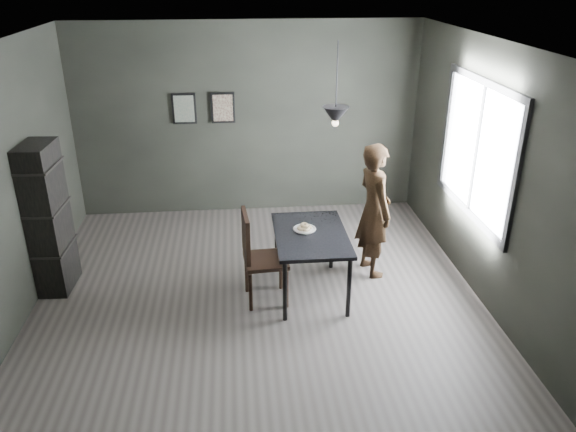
{
  "coord_description": "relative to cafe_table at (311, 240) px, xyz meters",
  "views": [
    {
      "loc": [
        -0.2,
        -5.55,
        3.48
      ],
      "look_at": [
        0.35,
        0.05,
        0.95
      ],
      "focal_mm": 35.0,
      "sensor_mm": 36.0,
      "label": 1
    }
  ],
  "objects": [
    {
      "name": "white_plate",
      "position": [
        -0.06,
        0.09,
        0.08
      ],
      "size": [
        0.23,
        0.23,
        0.01
      ],
      "primitive_type": "cylinder",
      "color": "white",
      "rests_on": "cafe_table"
    },
    {
      "name": "ceiling",
      "position": [
        -0.6,
        0.0,
        2.13
      ],
      "size": [
        5.0,
        5.0,
        0.02
      ],
      "color": "silver",
      "rests_on": "ground"
    },
    {
      "name": "back_wall",
      "position": [
        -0.6,
        2.5,
        0.73
      ],
      "size": [
        5.0,
        0.1,
        2.8
      ],
      "primitive_type": "cube",
      "color": "black",
      "rests_on": "ground"
    },
    {
      "name": "framed_print_right",
      "position": [
        -0.95,
        2.47,
        0.93
      ],
      "size": [
        0.34,
        0.04,
        0.44
      ],
      "color": "black",
      "rests_on": "ground"
    },
    {
      "name": "ground",
      "position": [
        -0.6,
        0.0,
        -0.67
      ],
      "size": [
        5.0,
        5.0,
        0.0
      ],
      "primitive_type": "plane",
      "color": "#393431",
      "rests_on": "ground"
    },
    {
      "name": "donut_pile",
      "position": [
        -0.06,
        0.09,
        0.11
      ],
      "size": [
        0.17,
        0.17,
        0.07
      ],
      "rotation": [
        0.0,
        0.0,
        0.31
      ],
      "color": "#F7E8C0",
      "rests_on": "white_plate"
    },
    {
      "name": "framed_print_left",
      "position": [
        -1.5,
        2.47,
        0.93
      ],
      "size": [
        0.34,
        0.04,
        0.44
      ],
      "color": "black",
      "rests_on": "ground"
    },
    {
      "name": "pendant_lamp",
      "position": [
        0.25,
        0.1,
        1.38
      ],
      "size": [
        0.28,
        0.28,
        0.86
      ],
      "color": "black",
      "rests_on": "ground"
    },
    {
      "name": "cafe_table",
      "position": [
        0.0,
        0.0,
        0.0
      ],
      "size": [
        0.8,
        1.2,
        0.75
      ],
      "color": "black",
      "rests_on": "ground"
    },
    {
      "name": "shelf_unit",
      "position": [
        -2.92,
        0.41,
        0.2
      ],
      "size": [
        0.36,
        0.6,
        1.74
      ],
      "primitive_type": "cube",
      "rotation": [
        0.0,
        0.0,
        -0.05
      ],
      "color": "black",
      "rests_on": "ground"
    },
    {
      "name": "window_assembly",
      "position": [
        1.87,
        0.2,
        0.93
      ],
      "size": [
        0.04,
        1.96,
        1.56
      ],
      "color": "white",
      "rests_on": "ground"
    },
    {
      "name": "woman",
      "position": [
        0.81,
        0.41,
        0.15
      ],
      "size": [
        0.52,
        0.67,
        1.64
      ],
      "primitive_type": "imported",
      "rotation": [
        0.0,
        0.0,
        1.8
      ],
      "color": "black",
      "rests_on": "ground"
    },
    {
      "name": "wood_chair",
      "position": [
        -0.61,
        -0.12,
        -0.06
      ],
      "size": [
        0.5,
        0.5,
        1.07
      ],
      "rotation": [
        0.0,
        0.0,
        0.08
      ],
      "color": "black",
      "rests_on": "ground"
    }
  ]
}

